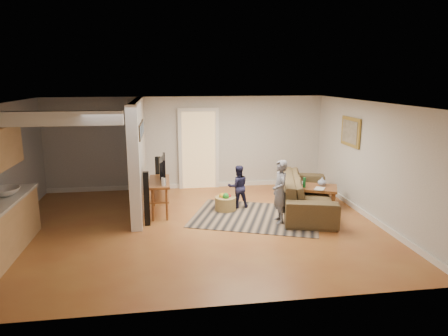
{
  "coord_description": "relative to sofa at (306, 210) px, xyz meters",
  "views": [
    {
      "loc": [
        -0.56,
        -7.76,
        2.99
      ],
      "look_at": [
        0.64,
        0.47,
        1.1
      ],
      "focal_mm": 32.0,
      "sensor_mm": 36.0,
      "label": 1
    }
  ],
  "objects": [
    {
      "name": "speaker_left",
      "position": [
        -3.6,
        -0.46,
        0.57
      ],
      "size": [
        0.11,
        0.11,
        1.14
      ],
      "primitive_type": "cube",
      "rotation": [
        0.0,
        0.0,
        -0.01
      ],
      "color": "black",
      "rests_on": "ground"
    },
    {
      "name": "ground",
      "position": [
        -2.6,
        -0.67,
        0.0
      ],
      "size": [
        7.5,
        7.5,
        0.0
      ],
      "primitive_type": "plane",
      "color": "brown",
      "rests_on": "ground"
    },
    {
      "name": "tv_console",
      "position": [
        -3.34,
        0.27,
        0.68
      ],
      "size": [
        0.46,
        1.19,
        1.02
      ],
      "rotation": [
        0.0,
        0.0,
        0.01
      ],
      "color": "brown",
      "rests_on": "ground"
    },
    {
      "name": "toy_basket",
      "position": [
        -1.87,
        0.23,
        0.18
      ],
      "size": [
        0.48,
        0.48,
        0.43
      ],
      "color": "olive",
      "rests_on": "ground"
    },
    {
      "name": "speaker_right",
      "position": [
        -3.39,
        1.47,
        0.53
      ],
      "size": [
        0.14,
        0.14,
        1.06
      ],
      "primitive_type": "cube",
      "rotation": [
        0.0,
        0.0,
        -0.43
      ],
      "color": "black",
      "rests_on": "ground"
    },
    {
      "name": "room_shell",
      "position": [
        -3.67,
        -0.24,
        1.46
      ],
      "size": [
        7.54,
        6.02,
        2.52
      ],
      "color": "#B1AEAA",
      "rests_on": "ground"
    },
    {
      "name": "toddler",
      "position": [
        -1.54,
        0.4,
        0.0
      ],
      "size": [
        0.52,
        0.42,
        1.02
      ],
      "primitive_type": "imported",
      "rotation": [
        0.0,
        0.0,
        3.21
      ],
      "color": "#1D1D3C",
      "rests_on": "ground"
    },
    {
      "name": "area_rug",
      "position": [
        -1.27,
        -0.29,
        0.01
      ],
      "size": [
        3.22,
        2.8,
        0.01
      ],
      "primitive_type": "cube",
      "rotation": [
        0.0,
        0.0,
        -0.36
      ],
      "color": "black",
      "rests_on": "ground"
    },
    {
      "name": "coffee_table",
      "position": [
        0.22,
        0.32,
        0.37
      ],
      "size": [
        1.38,
        1.11,
        0.71
      ],
      "rotation": [
        0.0,
        0.0,
        -0.39
      ],
      "color": "brown",
      "rests_on": "ground"
    },
    {
      "name": "sofa",
      "position": [
        0.0,
        0.0,
        0.0
      ],
      "size": [
        1.74,
        2.91,
        0.8
      ],
      "primitive_type": "imported",
      "rotation": [
        0.0,
        0.0,
        1.31
      ],
      "color": "#453D22",
      "rests_on": "ground"
    },
    {
      "name": "child",
      "position": [
        -0.86,
        -0.69,
        0.0
      ],
      "size": [
        0.33,
        0.5,
        1.34
      ],
      "primitive_type": "imported",
      "rotation": [
        0.0,
        0.0,
        -1.55
      ],
      "color": "slate",
      "rests_on": "ground"
    }
  ]
}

